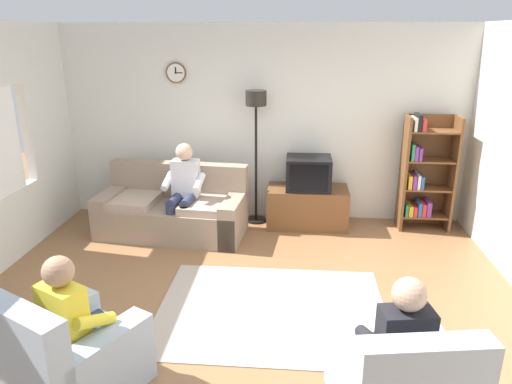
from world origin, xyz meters
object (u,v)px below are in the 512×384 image
(floor_lamp, at_px, (256,120))
(tv, at_px, (308,173))
(armchair_near_window, at_px, (71,359))
(person_in_right_armchair, at_px, (398,341))
(tv_stand, at_px, (307,207))
(bookshelf, at_px, (423,174))
(person_on_couch, at_px, (183,186))
(couch, at_px, (173,211))
(person_in_left_armchair, at_px, (76,316))

(floor_lamp, bearing_deg, tv, -9.70)
(armchair_near_window, bearing_deg, tv, 62.32)
(armchair_near_window, bearing_deg, person_in_right_armchair, -0.38)
(tv_stand, bearing_deg, floor_lamp, 172.20)
(tv, relative_size, person_in_right_armchair, 0.54)
(bookshelf, relative_size, floor_lamp, 0.85)
(armchair_near_window, bearing_deg, person_on_couch, 86.33)
(bookshelf, distance_m, person_in_right_armchair, 3.67)
(tv, height_order, floor_lamp, floor_lamp)
(bookshelf, bearing_deg, person_on_couch, -169.10)
(couch, height_order, tv_stand, couch)
(person_in_right_armchair, bearing_deg, couch, 127.56)
(couch, relative_size, tv_stand, 1.79)
(couch, height_order, floor_lamp, floor_lamp)
(couch, height_order, person_on_couch, person_on_couch)
(tv, distance_m, person_on_couch, 1.68)
(person_on_couch, bearing_deg, person_in_right_armchair, -53.73)
(couch, bearing_deg, armchair_near_window, -89.99)
(tv_stand, height_order, person_in_right_armchair, person_in_right_armchair)
(couch, height_order, tv, tv)
(tv_stand, bearing_deg, person_in_left_armchair, -117.51)
(person_in_left_armchair, height_order, person_in_right_armchair, same)
(couch, bearing_deg, tv, 12.58)
(person_in_left_armchair, bearing_deg, bookshelf, 46.19)
(tv, relative_size, person_on_couch, 0.48)
(couch, xyz_separation_m, person_in_right_armchair, (2.33, -3.03, 0.29))
(bookshelf, bearing_deg, tv_stand, -177.33)
(bookshelf, xyz_separation_m, armchair_near_window, (-3.33, -3.51, -0.48))
(couch, relative_size, tv, 3.29)
(tv_stand, distance_m, bookshelf, 1.62)
(floor_lamp, relative_size, person_in_left_armchair, 1.65)
(tv, distance_m, bookshelf, 1.54)
(armchair_near_window, xyz_separation_m, person_in_right_armchair, (2.33, -0.02, 0.32))
(armchair_near_window, height_order, person_on_couch, person_on_couch)
(couch, xyz_separation_m, person_in_left_armchair, (0.04, -2.93, 0.29))
(bookshelf, distance_m, floor_lamp, 2.36)
(armchair_near_window, distance_m, person_in_right_armchair, 2.35)
(bookshelf, relative_size, person_in_left_armchair, 1.41)
(tv, distance_m, person_in_right_armchair, 3.47)
(bookshelf, height_order, armchair_near_window, bookshelf)
(couch, distance_m, person_in_left_armchair, 2.95)
(armchair_near_window, relative_size, person_on_couch, 0.93)
(bookshelf, xyz_separation_m, person_in_left_armchair, (-3.29, -3.43, -0.16))
(bookshelf, xyz_separation_m, floor_lamp, (-2.26, 0.03, 0.68))
(floor_lamp, xyz_separation_m, person_on_couch, (-0.88, -0.63, -0.75))
(tv_stand, distance_m, floor_lamp, 1.38)
(bookshelf, distance_m, person_on_couch, 3.20)
(bookshelf, height_order, person_in_left_armchair, bookshelf)
(bookshelf, bearing_deg, floor_lamp, 179.31)
(floor_lamp, bearing_deg, couch, -153.90)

